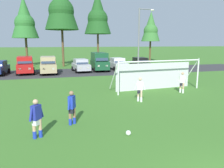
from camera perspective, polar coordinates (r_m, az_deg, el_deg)
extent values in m
plane|color=#3D7028|center=(19.19, -1.78, -0.74)|extent=(400.00, 400.00, 0.00)
cube|color=#333335|center=(29.46, -6.83, 3.25)|extent=(52.00, 8.40, 0.01)
sphere|color=white|center=(9.33, 4.34, -12.80)|extent=(0.22, 0.22, 0.22)
sphere|color=black|center=(9.33, 4.34, -12.77)|extent=(0.08, 0.08, 0.08)
sphere|color=red|center=(9.35, 4.70, -12.75)|extent=(0.07, 0.07, 0.07)
cylinder|color=white|center=(19.83, 21.75, 2.44)|extent=(0.12, 0.12, 2.44)
cylinder|color=white|center=(15.95, 1.67, 1.35)|extent=(0.12, 0.12, 2.44)
cylinder|color=white|center=(17.48, 12.97, 5.94)|extent=(7.31, 0.65, 0.12)
cylinder|color=white|center=(20.49, 20.10, 3.14)|extent=(0.23, 1.94, 2.46)
cylinder|color=white|center=(16.76, 0.53, 2.23)|extent=(0.23, 1.94, 2.46)
cube|color=silver|center=(18.47, 11.12, 2.07)|extent=(6.94, 0.55, 2.20)
cylinder|color=#936B4C|center=(10.62, -9.97, -8.26)|extent=(0.14, 0.14, 0.80)
cylinder|color=#936B4C|center=(10.49, -11.01, -8.54)|extent=(0.14, 0.14, 0.80)
cylinder|color=#1E38B7|center=(10.70, -9.93, -9.48)|extent=(0.15, 0.15, 0.32)
cylinder|color=#1E38B7|center=(10.57, -10.97, -9.77)|extent=(0.15, 0.15, 0.32)
cube|color=black|center=(10.46, -10.55, -6.74)|extent=(0.35, 0.40, 0.28)
cube|color=#1E38B7|center=(10.35, -10.62, -4.74)|extent=(0.39, 0.45, 0.60)
sphere|color=#936B4C|center=(10.24, -10.70, -2.42)|extent=(0.22, 0.22, 0.22)
cylinder|color=#1E38B7|center=(10.56, -9.92, -4.50)|extent=(0.18, 0.25, 0.55)
cylinder|color=#1E38B7|center=(10.15, -11.34, -5.20)|extent=(0.18, 0.25, 0.55)
cylinder|color=tan|center=(9.51, -18.45, -10.99)|extent=(0.14, 0.14, 0.80)
cylinder|color=tan|center=(9.45, -19.89, -11.21)|extent=(0.14, 0.14, 0.80)
cylinder|color=#1E38B7|center=(9.60, -18.36, -12.32)|extent=(0.15, 0.15, 0.32)
cylinder|color=#1E38B7|center=(9.54, -19.79, -12.55)|extent=(0.15, 0.15, 0.32)
cube|color=silver|center=(9.37, -19.29, -9.28)|extent=(0.38, 0.40, 0.28)
cube|color=#232D99|center=(9.25, -19.44, -7.06)|extent=(0.42, 0.45, 0.60)
sphere|color=tan|center=(9.13, -19.61, -4.49)|extent=(0.22, 0.22, 0.22)
cylinder|color=#232D99|center=(9.41, -18.25, -6.81)|extent=(0.21, 0.24, 0.55)
cylinder|color=#232D99|center=(9.10, -20.65, -7.56)|extent=(0.21, 0.24, 0.55)
cylinder|color=tan|center=(17.58, 18.31, -1.04)|extent=(0.14, 0.14, 0.80)
cylinder|color=tan|center=(17.74, 17.65, -0.89)|extent=(0.14, 0.14, 0.80)
cylinder|color=white|center=(17.63, 18.27, -1.80)|extent=(0.15, 0.15, 0.32)
cylinder|color=white|center=(17.79, 17.60, -1.65)|extent=(0.15, 0.15, 0.32)
cube|color=black|center=(17.60, 18.04, 0.06)|extent=(0.40, 0.37, 0.28)
cube|color=silver|center=(17.54, 18.11, 1.28)|extent=(0.45, 0.40, 0.60)
sphere|color=tan|center=(17.48, 18.19, 2.67)|extent=(0.22, 0.22, 0.22)
cylinder|color=silver|center=(17.51, 18.93, 1.15)|extent=(0.24, 0.20, 0.55)
cylinder|color=silver|center=(17.57, 17.29, 1.28)|extent=(0.24, 0.20, 0.55)
cylinder|color=beige|center=(14.35, 7.76, -3.17)|extent=(0.14, 0.14, 0.80)
cylinder|color=beige|center=(14.50, 6.95, -3.00)|extent=(0.14, 0.14, 0.80)
cylinder|color=white|center=(14.41, 7.73, -4.10)|extent=(0.15, 0.15, 0.32)
cylinder|color=white|center=(14.56, 6.93, -3.92)|extent=(0.15, 0.15, 0.32)
cube|color=black|center=(14.35, 7.38, -1.84)|extent=(0.40, 0.33, 0.28)
cube|color=white|center=(14.27, 7.42, -0.36)|extent=(0.44, 0.37, 0.60)
sphere|color=beige|center=(14.19, 7.46, 1.35)|extent=(0.22, 0.22, 0.22)
cylinder|color=white|center=(14.24, 8.43, -0.49)|extent=(0.25, 0.17, 0.55)
cylinder|color=white|center=(14.31, 6.42, -0.38)|extent=(0.25, 0.17, 0.55)
cube|color=#28384C|center=(29.56, -26.45, 4.94)|extent=(0.18, 1.78, 0.45)
cube|color=#B21414|center=(31.54, -26.09, 4.09)|extent=(0.29, 0.10, 0.20)
cylinder|color=black|center=(28.26, -26.88, 2.48)|extent=(0.29, 0.66, 0.64)
cylinder|color=black|center=(30.76, -25.63, 3.17)|extent=(0.29, 0.66, 0.64)
cube|color=red|center=(29.47, -21.95, 4.14)|extent=(2.25, 4.73, 1.00)
cube|color=red|center=(29.59, -22.07, 5.95)|extent=(1.98, 3.13, 0.84)
cube|color=#28384C|center=(28.17, -22.14, 5.70)|extent=(1.64, 0.50, 0.71)
cube|color=#28384C|center=(29.58, -20.35, 6.06)|extent=(0.24, 2.55, 0.59)
cube|color=white|center=(27.21, -20.97, 3.82)|extent=(0.29, 0.10, 0.20)
cube|color=white|center=(27.24, -23.17, 3.67)|extent=(0.29, 0.10, 0.20)
cube|color=#B21414|center=(31.70, -20.92, 4.72)|extent=(0.29, 0.10, 0.20)
cube|color=#B21414|center=(31.73, -22.81, 4.59)|extent=(0.29, 0.10, 0.20)
cylinder|color=black|center=(28.10, -20.01, 2.95)|extent=(0.29, 0.66, 0.64)
cylinder|color=black|center=(28.15, -23.88, 2.70)|extent=(0.29, 0.66, 0.64)
cylinder|color=black|center=(30.93, -20.07, 3.61)|extent=(0.29, 0.66, 0.64)
cylinder|color=black|center=(30.98, -23.59, 3.38)|extent=(0.29, 0.66, 0.64)
cube|color=tan|center=(28.51, -16.50, 4.28)|extent=(1.98, 4.63, 1.00)
cube|color=tan|center=(28.63, -16.60, 6.15)|extent=(1.80, 3.03, 0.84)
cube|color=#28384C|center=(27.22, -16.57, 5.89)|extent=(1.62, 0.41, 0.71)
cube|color=#28384C|center=(28.65, -14.83, 6.24)|extent=(0.08, 2.55, 0.59)
cube|color=white|center=(26.27, -15.31, 3.93)|extent=(0.28, 0.08, 0.20)
cube|color=white|center=(26.26, -17.59, 3.81)|extent=(0.28, 0.08, 0.20)
cube|color=#B21414|center=(30.76, -15.58, 4.87)|extent=(0.28, 0.08, 0.20)
cube|color=#B21414|center=(30.76, -17.53, 4.76)|extent=(0.28, 0.08, 0.20)
cylinder|color=black|center=(27.18, -14.40, 3.02)|extent=(0.25, 0.64, 0.64)
cylinder|color=black|center=(27.17, -18.41, 2.81)|extent=(0.25, 0.64, 0.64)
cylinder|color=black|center=(30.01, -14.66, 3.72)|extent=(0.25, 0.64, 0.64)
cylinder|color=black|center=(30.00, -18.29, 3.52)|extent=(0.25, 0.64, 0.64)
cube|color=#B2B2BC|center=(29.55, -8.24, 4.59)|extent=(2.11, 4.32, 0.76)
cube|color=#B2B2BC|center=(29.63, -8.33, 5.97)|extent=(1.81, 2.22, 0.64)
cube|color=#28384C|center=(28.68, -7.93, 5.78)|extent=(1.55, 0.43, 0.55)
cube|color=#28384C|center=(29.81, -6.75, 6.04)|extent=(0.17, 1.78, 0.45)
cube|color=white|center=(27.66, -6.34, 4.32)|extent=(0.29, 0.10, 0.20)
cube|color=white|center=(27.44, -8.35, 4.22)|extent=(0.29, 0.10, 0.20)
cube|color=#B21414|center=(31.65, -8.14, 5.09)|extent=(0.29, 0.10, 0.20)
cube|color=#B21414|center=(31.46, -9.91, 5.01)|extent=(0.29, 0.10, 0.20)
cylinder|color=black|center=(28.53, -5.90, 3.66)|extent=(0.29, 0.66, 0.64)
cylinder|color=black|center=(28.15, -9.46, 3.47)|extent=(0.29, 0.66, 0.64)
cylinder|color=black|center=(31.05, -7.09, 4.21)|extent=(0.29, 0.66, 0.64)
cylinder|color=black|center=(30.69, -10.37, 4.04)|extent=(0.29, 0.66, 0.64)
cube|color=#194C2D|center=(30.42, -3.33, 5.18)|extent=(2.16, 4.88, 1.10)
cube|color=#194C2D|center=(30.53, -3.42, 7.27)|extent=(1.98, 4.17, 1.10)
cube|color=#28384C|center=(28.59, -2.73, 7.00)|extent=(1.68, 0.53, 0.91)
cube|color=#28384C|center=(30.70, -1.73, 7.31)|extent=(0.19, 3.48, 0.77)
cube|color=white|center=(28.21, -1.40, 4.86)|extent=(0.28, 0.09, 0.20)
cube|color=white|center=(28.01, -3.57, 4.80)|extent=(0.28, 0.09, 0.20)
cube|color=#B21414|center=(32.82, -3.13, 5.68)|extent=(0.28, 0.09, 0.20)
cube|color=#B21414|center=(32.65, -5.00, 5.63)|extent=(0.28, 0.09, 0.20)
cylinder|color=black|center=(29.22, -0.91, 3.88)|extent=(0.27, 0.65, 0.64)
cylinder|color=black|center=(28.86, -4.72, 3.76)|extent=(0.27, 0.65, 0.64)
cylinder|color=black|center=(32.11, -2.06, 4.50)|extent=(0.27, 0.65, 0.64)
cylinder|color=black|center=(31.78, -5.54, 4.40)|extent=(0.27, 0.65, 0.64)
cube|color=silver|center=(31.43, 1.49, 5.07)|extent=(1.97, 4.27, 0.76)
cube|color=silver|center=(31.51, 1.40, 6.36)|extent=(1.74, 2.16, 0.64)
cube|color=#28384C|center=(30.60, 2.01, 6.19)|extent=(1.54, 0.38, 0.55)
cube|color=#28384C|center=(31.80, 2.83, 6.39)|extent=(0.11, 1.79, 0.45)
cube|color=white|center=(29.68, 3.73, 4.81)|extent=(0.28, 0.09, 0.20)
cube|color=white|center=(29.33, 1.93, 4.75)|extent=(0.28, 0.09, 0.20)
cube|color=#B21414|center=(33.52, 1.10, 5.51)|extent=(0.28, 0.09, 0.20)
cube|color=#B21414|center=(33.21, -0.52, 5.47)|extent=(0.28, 0.09, 0.20)
cylinder|color=black|center=(30.58, 3.90, 4.17)|extent=(0.27, 0.65, 0.64)
cylinder|color=black|center=(29.95, 0.70, 4.06)|extent=(0.27, 0.65, 0.64)
cylinder|color=black|center=(32.99, 2.20, 4.67)|extent=(0.27, 0.65, 0.64)
cylinder|color=black|center=(32.41, -0.80, 4.57)|extent=(0.27, 0.65, 0.64)
cube|color=black|center=(32.51, 7.47, 5.17)|extent=(1.97, 4.27, 0.76)
cube|color=black|center=(32.59, 7.40, 6.42)|extent=(1.74, 2.17, 0.64)
cube|color=#28384C|center=(31.69, 8.03, 6.25)|extent=(1.54, 0.38, 0.55)
cube|color=#28384C|center=(32.90, 8.78, 6.43)|extent=(0.11, 1.79, 0.45)
cube|color=white|center=(30.79, 9.71, 4.89)|extent=(0.28, 0.09, 0.20)
cube|color=white|center=(30.42, 7.99, 4.87)|extent=(0.28, 0.09, 0.20)
cube|color=#B21414|center=(34.60, 7.02, 5.60)|extent=(0.28, 0.09, 0.20)
cube|color=#B21414|center=(34.26, 5.46, 5.58)|extent=(0.28, 0.09, 0.20)
cylinder|color=black|center=(31.69, 9.82, 4.27)|extent=(0.27, 0.65, 0.64)
cylinder|color=black|center=(31.02, 6.75, 4.21)|extent=(0.27, 0.65, 0.64)
cylinder|color=black|center=(34.08, 8.09, 4.77)|extent=(0.27, 0.65, 0.64)
cylinder|color=black|center=(33.46, 5.21, 4.72)|extent=(0.27, 0.65, 0.64)
cylinder|color=brown|center=(38.30, -21.62, 7.77)|extent=(0.36, 0.36, 4.63)
cone|color=#2D702D|center=(38.49, -22.21, 16.05)|extent=(4.17, 4.17, 6.48)
sphere|color=#2D702D|center=(38.40, -22.11, 14.61)|extent=(3.13, 3.13, 3.13)
cylinder|color=brown|center=(36.86, -12.87, 9.20)|extent=(0.36, 0.36, 5.96)
cone|color=#1E511E|center=(37.38, -13.36, 20.21)|extent=(5.36, 5.36, 8.34)
sphere|color=#1E511E|center=(37.19, -13.27, 18.31)|extent=(4.02, 4.02, 4.02)
cylinder|color=brown|center=(41.13, -3.72, 9.26)|extent=(0.36, 0.36, 5.49)
cone|color=#1E511E|center=(41.48, -3.84, 18.39)|extent=(4.94, 4.94, 7.69)
sphere|color=#1E511E|center=(41.34, -3.82, 16.81)|extent=(3.71, 3.71, 3.71)
cylinder|color=brown|center=(45.36, 10.04, 8.44)|extent=(0.36, 0.36, 4.19)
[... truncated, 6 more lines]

